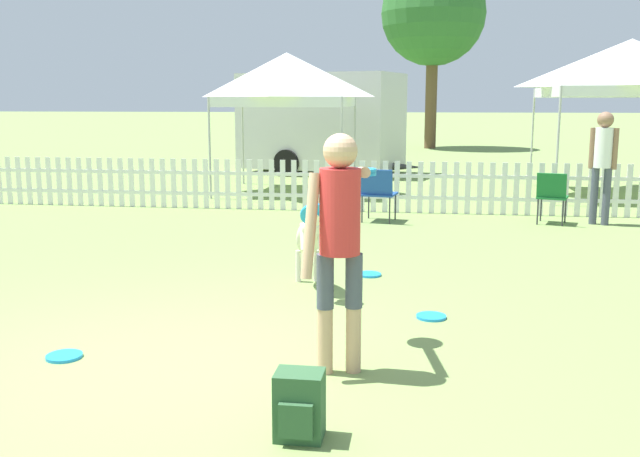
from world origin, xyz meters
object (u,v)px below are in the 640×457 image
Objects in this scene: leaping_dog at (310,236)px; tree_left_grove at (433,14)px; folding_chair_center at (378,190)px; canopy_tent_secondary at (631,68)px; frisbee_near_handler at (431,317)px; frisbee_far_scatter at (369,274)px; frisbee_near_dog at (64,356)px; spectator_standing at (603,156)px; backpack_on_grass at (299,406)px; canopy_tent_main at (287,80)px; equipment_trailer at (322,121)px; handler_person at (340,224)px; folding_chair_blue_left at (552,193)px.

tree_left_grove reaches higher than leaping_dog.
folding_chair_center is 6.39m from canopy_tent_secondary.
frisbee_near_handler and frisbee_far_scatter have the same top height.
frisbee_near_dog is 0.15× the size of spectator_standing.
backpack_on_grass is 0.14× the size of canopy_tent_main.
equipment_trailer is at bearing 90.25° from frisbee_near_dog.
canopy_tent_main is (-1.72, 7.79, 1.76)m from leaping_dog.
handler_person is at bearing 90.23° from leaping_dog.
equipment_trailer reaches higher than folding_chair_blue_left.
folding_chair_blue_left is 0.25× the size of canopy_tent_secondary.
folding_chair_blue_left is at bearing -167.01° from folding_chair_center.
folding_chair_blue_left is at bearing -35.38° from canopy_tent_main.
equipment_trailer is (-0.06, 13.97, 1.35)m from frisbee_near_dog.
backpack_on_grass is at bearing 99.63° from folding_chair_center.
frisbee_far_scatter is (-0.66, 1.47, 0.00)m from frisbee_near_handler.
equipment_trailer reaches higher than folding_chair_center.
folding_chair_blue_left is 0.28× the size of canopy_tent_main.
handler_person is 10.25m from canopy_tent_main.
handler_person is 25.01m from tree_left_grove.
handler_person is 3.00m from frisbee_far_scatter.
spectator_standing reaches higher than frisbee_far_scatter.
canopy_tent_main reaches higher than frisbee_near_dog.
frisbee_far_scatter is 7.80m from canopy_tent_main.
canopy_tent_secondary is (4.52, 7.40, 2.51)m from frisbee_far_scatter.
canopy_tent_secondary reaches higher than frisbee_far_scatter.
backpack_on_grass is at bearing -92.00° from tree_left_grove.
spectator_standing is (5.54, -3.31, -1.26)m from canopy_tent_main.
frisbee_far_scatter is at bearing 54.38° from frisbee_near_dog.
leaping_dog reaches higher than folding_chair_blue_left.
frisbee_near_handler is 0.04× the size of tree_left_grove.
canopy_tent_secondary is 0.43× the size of tree_left_grove.
handler_person is 6.34× the size of frisbee_far_scatter.
folding_chair_center is 7.87m from equipment_trailer.
folding_chair_blue_left is 4.67m from canopy_tent_secondary.
backpack_on_grass reaches higher than frisbee_near_handler.
canopy_tent_main reaches higher than frisbee_near_handler.
tree_left_grove is at bearing 83.41° from frisbee_near_dog.
frisbee_near_dog is at bearing -74.49° from equipment_trailer.
canopy_tent_main is at bearing -76.90° from equipment_trailer.
tree_left_grove reaches higher than folding_chair_blue_left.
canopy_tent_secondary is at bearing -75.52° from tree_left_grove.
canopy_tent_main is at bearing 107.69° from frisbee_far_scatter.
equipment_trailer is (-2.12, 13.91, 0.31)m from handler_person.
tree_left_grove is at bearing 104.48° from canopy_tent_secondary.
handler_person reaches higher than leaping_dog.
folding_chair_blue_left is 0.94m from spectator_standing.
equipment_trailer reaches higher than frisbee_near_dog.
canopy_tent_secondary is at bearing -101.88° from folding_chair_blue_left.
canopy_tent_main reaches higher than spectator_standing.
frisbee_near_dog is (-1.51, -2.18, -0.54)m from leaping_dog.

